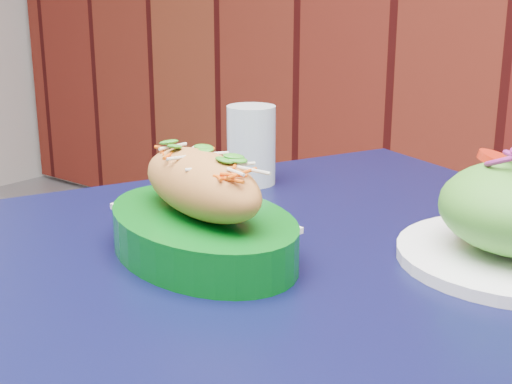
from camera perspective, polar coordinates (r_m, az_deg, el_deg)
The scene contains 3 objects.
cafe_table at distance 0.72m, azimuth 4.31°, elevation -13.14°, with size 1.05×1.05×0.75m.
banh_mi_basket at distance 0.72m, azimuth -4.36°, elevation -1.76°, with size 0.29×0.23×0.12m.
water_glass at distance 0.97m, azimuth -0.38°, elevation 3.77°, with size 0.07×0.07×0.11m, color silver.
Camera 1 is at (0.76, 0.76, 1.02)m, focal length 50.00 mm.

